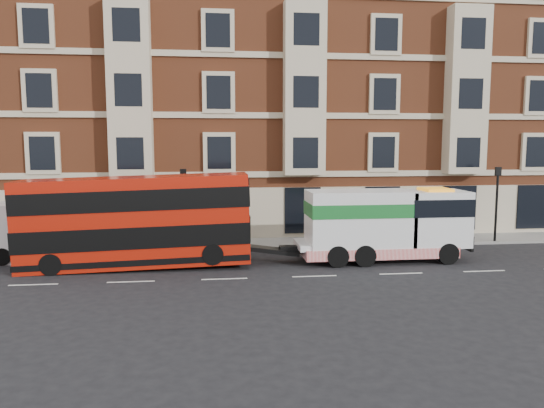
{
  "coord_description": "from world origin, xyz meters",
  "views": [
    {
      "loc": [
        -4.57,
        -22.68,
        6.01
      ],
      "look_at": [
        -1.44,
        4.0,
        2.79
      ],
      "focal_mm": 35.0,
      "sensor_mm": 36.0,
      "label": 1
    }
  ],
  "objects_px": {
    "box_van": "(46,232)",
    "pedestrian": "(76,231)",
    "double_decker_bus": "(135,220)",
    "tow_truck": "(382,224)"
  },
  "relations": [
    {
      "from": "box_van",
      "to": "pedestrian",
      "type": "bearing_deg",
      "value": 67.12
    },
    {
      "from": "double_decker_bus",
      "to": "tow_truck",
      "type": "height_order",
      "value": "double_decker_bus"
    },
    {
      "from": "tow_truck",
      "to": "box_van",
      "type": "xyz_separation_m",
      "value": [
        -16.86,
        2.37,
        -0.46
      ]
    },
    {
      "from": "double_decker_bus",
      "to": "box_van",
      "type": "relative_size",
      "value": 1.88
    },
    {
      "from": "double_decker_bus",
      "to": "pedestrian",
      "type": "height_order",
      "value": "double_decker_bus"
    },
    {
      "from": "double_decker_bus",
      "to": "box_van",
      "type": "bearing_deg",
      "value": 153.74
    },
    {
      "from": "double_decker_bus",
      "to": "pedestrian",
      "type": "distance_m",
      "value": 6.33
    },
    {
      "from": "tow_truck",
      "to": "box_van",
      "type": "bearing_deg",
      "value": 172.0
    },
    {
      "from": "box_van",
      "to": "tow_truck",
      "type": "bearing_deg",
      "value": -11.16
    },
    {
      "from": "tow_truck",
      "to": "pedestrian",
      "type": "relative_size",
      "value": 4.95
    }
  ]
}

